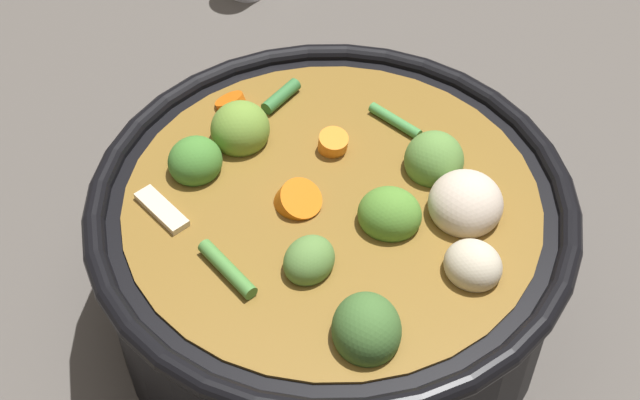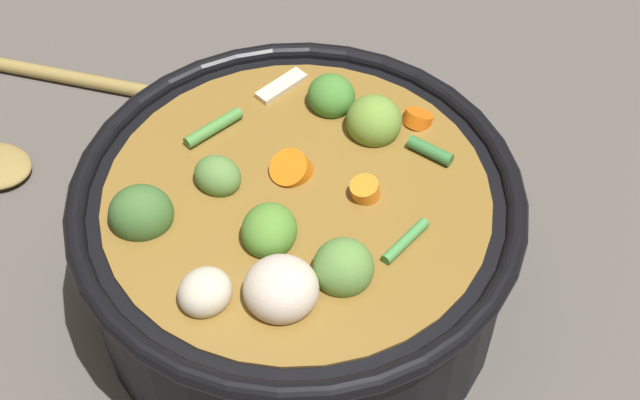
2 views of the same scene
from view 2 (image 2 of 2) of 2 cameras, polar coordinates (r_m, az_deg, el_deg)
ground_plane at (r=0.74m, az=-1.24°, el=-5.58°), size 1.10×1.10×0.00m
cooking_pot at (r=0.68m, az=-1.35°, el=-2.54°), size 0.31×0.31×0.14m
wooden_spoon at (r=0.88m, az=-17.66°, el=4.14°), size 0.18×0.20×0.01m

